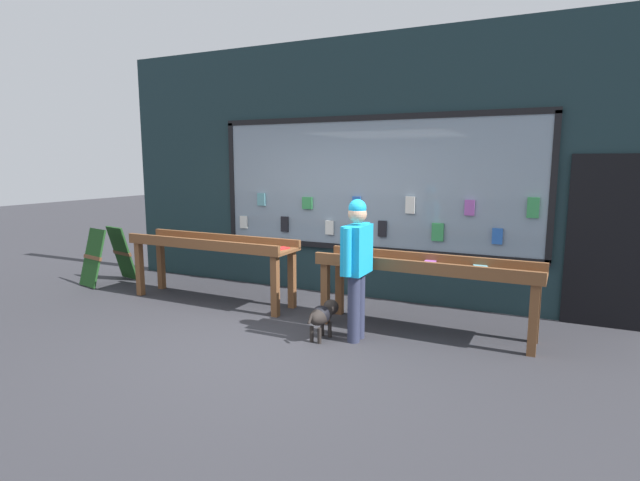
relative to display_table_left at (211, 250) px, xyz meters
name	(u,v)px	position (x,y,z in m)	size (l,w,h in m)	color
ground_plane	(262,342)	(1.55, -1.12, -0.76)	(40.00, 40.00, 0.00)	#2D2D33
shopfront_facade	(350,171)	(1.61, 1.27, 1.10)	(7.91, 0.29, 3.77)	#192D33
display_table_left	(211,250)	(0.00, 0.00, 0.00)	(2.60, 0.64, 0.95)	brown
display_table_right	(425,272)	(3.09, 0.00, -0.03)	(2.60, 0.63, 0.91)	brown
person_browsing	(357,260)	(2.46, -0.58, 0.17)	(0.22, 0.64, 1.60)	#2D334C
small_dog	(323,315)	(2.10, -0.71, -0.48)	(0.23, 0.60, 0.41)	black
sandwich_board_sign	(108,255)	(-2.25, 0.13, -0.29)	(0.63, 0.88, 0.92)	#193F19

